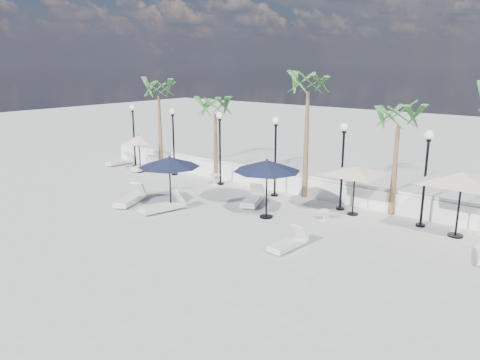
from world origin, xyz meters
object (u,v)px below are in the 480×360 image
Objects in this scene: lounger_4 at (253,199)px; parasol_cream_sq_b at (463,173)px; lounger_5 at (288,243)px; parasol_navy_left at (169,162)px; lounger_3 at (130,199)px; parasol_cream_small at (139,140)px; lounger_2 at (162,206)px; parasol_navy_mid at (267,166)px; lounger_0 at (145,166)px; parasol_cream_sq_a at (355,167)px; lounger_1 at (120,161)px.

parasol_cream_sq_b is (8.37, 1.48, 2.18)m from lounger_4.
lounger_5 is 6.90m from parasol_navy_left.
lounger_3 is 1.23× the size of lounger_5.
parasol_cream_small is at bearing 150.18° from parasol_navy_left.
lounger_5 is 0.65× the size of parasol_navy_left.
parasol_cream_sq_b reaches higher than lounger_2.
lounger_4 is 5.41m from lounger_5.
lounger_3 is at bearing -164.40° from lounger_4.
lounger_2 is at bearing -85.70° from parasol_navy_left.
lounger_5 is 6.86m from parasol_cream_sq_b.
lounger_5 is 0.63× the size of parasol_navy_mid.
parasol_navy_left is at bearing -29.82° from parasol_cream_small.
lounger_3 is 0.77× the size of parasol_navy_mid.
lounger_4 reaches higher than lounger_0.
parasol_navy_left is at bearing 108.82° from lounger_2.
lounger_2 is 0.96× the size of parasol_cream_small.
parasol_cream_sq_a reaches higher than lounger_0.
lounger_4 is at bearing -160.63° from parasol_cream_sq_a.
parasol_cream_sq_a is at bearing 50.56° from lounger_2.
parasol_navy_mid is (10.81, -2.64, 1.96)m from lounger_0.
parasol_cream_sq_b is 17.58m from parasol_cream_small.
lounger_2 is 1.22× the size of lounger_5.
lounger_2 is at bearing -32.95° from parasol_cream_small.
parasol_cream_sq_a is (13.47, -0.02, 1.85)m from lounger_0.
lounger_0 is 0.93× the size of lounger_2.
lounger_1 is at bearing 176.69° from lounger_0.
lounger_3 is at bearing -43.59° from parasol_cream_small.
parasol_navy_mid reaches higher than lounger_5.
lounger_2 is at bearing -150.96° from parasol_navy_mid.
lounger_4 is 0.78× the size of parasol_navy_mid.
parasol_navy_left is 1.21× the size of parasol_cream_small.
parasol_cream_sq_b is (6.81, 2.62, 0.24)m from parasol_navy_mid.
lounger_2 is (9.30, -4.84, 0.02)m from lounger_1.
parasol_cream_small reaches higher than lounger_4.
lounger_0 is 11.30m from parasol_navy_mid.
lounger_0 is at bearing 147.95° from lounger_4.
lounger_4 is 0.80× the size of parasol_navy_left.
parasol_navy_left is (-0.04, 0.53, 1.85)m from lounger_2.
lounger_2 reaches higher than lounger_0.
lounger_1 is 0.67× the size of parasol_navy_mid.
lounger_0 is 13.59m from parasol_cream_sq_a.
parasol_cream_small reaches higher than lounger_2.
lounger_3 reaches higher than lounger_5.
lounger_1 is 0.86× the size of lounger_4.
lounger_3 is 0.99× the size of lounger_4.
lounger_0 is at bearing 110.91° from lounger_3.
lounger_5 is (8.57, 0.04, -0.04)m from lounger_3.
parasol_navy_left is (9.26, -4.30, 1.87)m from lounger_1.
lounger_2 is 4.93m from parasol_navy_mid.
lounger_0 is 14.30m from lounger_5.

